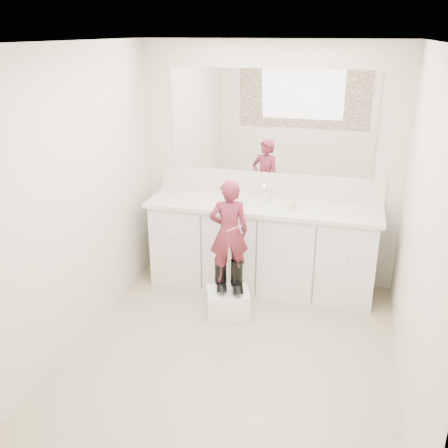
# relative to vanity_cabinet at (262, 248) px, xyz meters

# --- Properties ---
(floor) EXTENTS (3.00, 3.00, 0.00)m
(floor) POSITION_rel_vanity_cabinet_xyz_m (0.00, -1.23, -0.42)
(floor) COLOR #8F805D
(floor) RESTS_ON ground
(ceiling) EXTENTS (3.00, 3.00, 0.00)m
(ceiling) POSITION_rel_vanity_cabinet_xyz_m (0.00, -1.23, 1.97)
(ceiling) COLOR white
(ceiling) RESTS_ON wall_back
(wall_back) EXTENTS (2.60, 0.00, 2.60)m
(wall_back) POSITION_rel_vanity_cabinet_xyz_m (0.00, 0.27, 0.77)
(wall_back) COLOR beige
(wall_back) RESTS_ON floor
(wall_front) EXTENTS (2.60, 0.00, 2.60)m
(wall_front) POSITION_rel_vanity_cabinet_xyz_m (0.00, -2.73, 0.77)
(wall_front) COLOR beige
(wall_front) RESTS_ON floor
(wall_left) EXTENTS (0.00, 3.00, 3.00)m
(wall_left) POSITION_rel_vanity_cabinet_xyz_m (-1.30, -1.23, 0.78)
(wall_left) COLOR beige
(wall_left) RESTS_ON floor
(wall_right) EXTENTS (0.00, 3.00, 3.00)m
(wall_right) POSITION_rel_vanity_cabinet_xyz_m (1.30, -1.23, 0.78)
(wall_right) COLOR beige
(wall_right) RESTS_ON floor
(vanity_cabinet) EXTENTS (2.20, 0.55, 0.85)m
(vanity_cabinet) POSITION_rel_vanity_cabinet_xyz_m (0.00, 0.00, 0.00)
(vanity_cabinet) COLOR silver
(vanity_cabinet) RESTS_ON floor
(countertop) EXTENTS (2.28, 0.58, 0.04)m
(countertop) POSITION_rel_vanity_cabinet_xyz_m (0.00, -0.01, 0.45)
(countertop) COLOR beige
(countertop) RESTS_ON vanity_cabinet
(backsplash) EXTENTS (2.28, 0.03, 0.25)m
(backsplash) POSITION_rel_vanity_cabinet_xyz_m (0.00, 0.26, 0.59)
(backsplash) COLOR beige
(backsplash) RESTS_ON countertop
(mirror) EXTENTS (2.00, 0.02, 1.00)m
(mirror) POSITION_rel_vanity_cabinet_xyz_m (0.00, 0.26, 1.22)
(mirror) COLOR white
(mirror) RESTS_ON wall_back
(dot_panel) EXTENTS (2.00, 0.01, 1.20)m
(dot_panel) POSITION_rel_vanity_cabinet_xyz_m (0.00, -2.71, 1.22)
(dot_panel) COLOR #472819
(dot_panel) RESTS_ON wall_front
(faucet) EXTENTS (0.08, 0.08, 0.10)m
(faucet) POSITION_rel_vanity_cabinet_xyz_m (0.00, 0.15, 0.52)
(faucet) COLOR silver
(faucet) RESTS_ON countertop
(cup) EXTENTS (0.15, 0.15, 0.10)m
(cup) POSITION_rel_vanity_cabinet_xyz_m (0.29, -0.07, 0.52)
(cup) COLOR beige
(cup) RESTS_ON countertop
(soap_bottle) EXTENTS (0.08, 0.08, 0.16)m
(soap_bottle) POSITION_rel_vanity_cabinet_xyz_m (-0.19, -0.06, 0.55)
(soap_bottle) COLOR white
(soap_bottle) RESTS_ON countertop
(step_stool) EXTENTS (0.46, 0.43, 0.24)m
(step_stool) POSITION_rel_vanity_cabinet_xyz_m (-0.19, -0.63, -0.30)
(step_stool) COLOR white
(step_stool) RESTS_ON floor
(boot_left) EXTENTS (0.18, 0.24, 0.32)m
(boot_left) POSITION_rel_vanity_cabinet_xyz_m (-0.26, -0.61, -0.03)
(boot_left) COLOR black
(boot_left) RESTS_ON step_stool
(boot_right) EXTENTS (0.18, 0.24, 0.32)m
(boot_right) POSITION_rel_vanity_cabinet_xyz_m (-0.11, -0.61, -0.03)
(boot_right) COLOR black
(boot_right) RESTS_ON step_stool
(toddler) EXTENTS (0.40, 0.33, 0.95)m
(toddler) POSITION_rel_vanity_cabinet_xyz_m (-0.19, -0.61, 0.39)
(toddler) COLOR #AF3552
(toddler) RESTS_ON step_stool
(toothbrush) EXTENTS (0.13, 0.06, 0.06)m
(toothbrush) POSITION_rel_vanity_cabinet_xyz_m (-0.12, -0.69, 0.47)
(toothbrush) COLOR #D954A2
(toothbrush) RESTS_ON toddler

